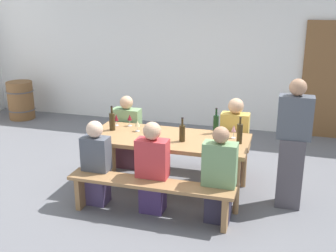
{
  "coord_description": "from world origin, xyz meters",
  "views": [
    {
      "loc": [
        1.43,
        -4.85,
        2.5
      ],
      "look_at": [
        0.0,
        0.0,
        0.9
      ],
      "focal_mm": 44.18,
      "sensor_mm": 36.0,
      "label": 1
    }
  ],
  "objects_px": {
    "wine_bottle_2": "(240,133)",
    "seated_guest_far_0": "(127,134)",
    "wooden_door": "(328,81)",
    "wine_glass_1": "(234,129)",
    "bench_far": "(182,146)",
    "wine_barrel": "(21,100)",
    "bench_near": "(150,189)",
    "seated_guest_near_2": "(219,178)",
    "wine_glass_0": "(130,118)",
    "wine_glass_2": "(137,124)",
    "wine_bottle_0": "(216,124)",
    "standing_host": "(292,147)",
    "seated_guest_near_1": "(153,170)",
    "seated_guest_far_1": "(234,141)",
    "seated_guest_near_0": "(97,164)",
    "wine_bottle_3": "(112,121)",
    "wine_glass_3": "(116,118)",
    "tasting_table": "(168,142)",
    "wine_bottle_1": "(182,133)"
  },
  "relations": [
    {
      "from": "seated_guest_far_1",
      "to": "wine_barrel",
      "type": "height_order",
      "value": "seated_guest_far_1"
    },
    {
      "from": "tasting_table",
      "to": "wine_glass_0",
      "type": "bearing_deg",
      "value": 154.71
    },
    {
      "from": "wine_glass_0",
      "to": "wine_glass_1",
      "type": "height_order",
      "value": "wine_glass_1"
    },
    {
      "from": "wine_bottle_2",
      "to": "seated_guest_near_0",
      "type": "distance_m",
      "value": 1.8
    },
    {
      "from": "wine_bottle_0",
      "to": "seated_guest_near_2",
      "type": "bearing_deg",
      "value": -76.93
    },
    {
      "from": "tasting_table",
      "to": "wine_barrel",
      "type": "xyz_separation_m",
      "value": [
        -3.95,
        2.39,
        -0.28
      ]
    },
    {
      "from": "seated_guest_near_0",
      "to": "seated_guest_far_0",
      "type": "distance_m",
      "value": 1.19
    },
    {
      "from": "bench_near",
      "to": "seated_guest_near_0",
      "type": "xyz_separation_m",
      "value": [
        -0.74,
        0.15,
        0.16
      ]
    },
    {
      "from": "bench_near",
      "to": "bench_far",
      "type": "bearing_deg",
      "value": 90.0
    },
    {
      "from": "wine_bottle_2",
      "to": "seated_guest_far_0",
      "type": "distance_m",
      "value": 1.86
    },
    {
      "from": "wine_glass_0",
      "to": "seated_guest_far_0",
      "type": "height_order",
      "value": "seated_guest_far_0"
    },
    {
      "from": "seated_guest_near_1",
      "to": "seated_guest_near_2",
      "type": "height_order",
      "value": "seated_guest_near_2"
    },
    {
      "from": "wooden_door",
      "to": "seated_guest_far_0",
      "type": "height_order",
      "value": "wooden_door"
    },
    {
      "from": "wine_bottle_3",
      "to": "wine_glass_3",
      "type": "bearing_deg",
      "value": 97.73
    },
    {
      "from": "tasting_table",
      "to": "seated_guest_near_0",
      "type": "relative_size",
      "value": 1.93
    },
    {
      "from": "seated_guest_near_2",
      "to": "bench_near",
      "type": "bearing_deg",
      "value": 100.91
    },
    {
      "from": "wine_bottle_1",
      "to": "wine_barrel",
      "type": "xyz_separation_m",
      "value": [
        -4.17,
        2.5,
        -0.47
      ]
    },
    {
      "from": "wine_bottle_3",
      "to": "wine_barrel",
      "type": "xyz_separation_m",
      "value": [
        -3.14,
        2.32,
        -0.48
      ]
    },
    {
      "from": "bench_far",
      "to": "seated_guest_far_0",
      "type": "relative_size",
      "value": 1.79
    },
    {
      "from": "wine_glass_1",
      "to": "seated_guest_far_0",
      "type": "xyz_separation_m",
      "value": [
        -1.63,
        0.4,
        -0.35
      ]
    },
    {
      "from": "wooden_door",
      "to": "seated_guest_far_0",
      "type": "relative_size",
      "value": 1.9
    },
    {
      "from": "wine_glass_2",
      "to": "wine_glass_3",
      "type": "xyz_separation_m",
      "value": [
        -0.38,
        0.16,
        0.01
      ]
    },
    {
      "from": "bench_near",
      "to": "seated_guest_near_2",
      "type": "bearing_deg",
      "value": 10.91
    },
    {
      "from": "bench_far",
      "to": "wine_barrel",
      "type": "height_order",
      "value": "wine_barrel"
    },
    {
      "from": "tasting_table",
      "to": "wine_bottle_1",
      "type": "bearing_deg",
      "value": -26.15
    },
    {
      "from": "wooden_door",
      "to": "wine_glass_1",
      "type": "xyz_separation_m",
      "value": [
        -1.3,
        -2.73,
        -0.18
      ]
    },
    {
      "from": "wine_bottle_0",
      "to": "seated_guest_far_0",
      "type": "bearing_deg",
      "value": 169.05
    },
    {
      "from": "seated_guest_far_0",
      "to": "wine_barrel",
      "type": "relative_size",
      "value": 1.4
    },
    {
      "from": "wine_bottle_0",
      "to": "standing_host",
      "type": "xyz_separation_m",
      "value": [
        0.98,
        -0.32,
        -0.11
      ]
    },
    {
      "from": "wine_glass_0",
      "to": "seated_guest_near_2",
      "type": "xyz_separation_m",
      "value": [
        1.43,
        -0.9,
        -0.33
      ]
    },
    {
      "from": "wine_bottle_1",
      "to": "seated_guest_near_1",
      "type": "bearing_deg",
      "value": -115.46
    },
    {
      "from": "wine_bottle_2",
      "to": "seated_guest_far_0",
      "type": "xyz_separation_m",
      "value": [
        -1.73,
        0.58,
        -0.36
      ]
    },
    {
      "from": "wine_glass_1",
      "to": "seated_guest_near_0",
      "type": "xyz_separation_m",
      "value": [
        -1.56,
        -0.79,
        -0.36
      ]
    },
    {
      "from": "bench_near",
      "to": "wine_glass_2",
      "type": "height_order",
      "value": "wine_glass_2"
    },
    {
      "from": "tasting_table",
      "to": "wine_barrel",
      "type": "height_order",
      "value": "wine_barrel"
    },
    {
      "from": "seated_guest_far_1",
      "to": "standing_host",
      "type": "xyz_separation_m",
      "value": [
        0.76,
        -0.58,
        0.21
      ]
    },
    {
      "from": "wine_barrel",
      "to": "seated_guest_near_1",
      "type": "bearing_deg",
      "value": -37.21
    },
    {
      "from": "wooden_door",
      "to": "seated_guest_near_2",
      "type": "bearing_deg",
      "value": -110.82
    },
    {
      "from": "wine_glass_2",
      "to": "seated_guest_far_1",
      "type": "height_order",
      "value": "seated_guest_far_1"
    },
    {
      "from": "seated_guest_near_1",
      "to": "wine_bottle_0",
      "type": "bearing_deg",
      "value": -32.14
    },
    {
      "from": "wine_bottle_2",
      "to": "seated_guest_near_0",
      "type": "height_order",
      "value": "wine_bottle_2"
    },
    {
      "from": "wine_bottle_3",
      "to": "wine_glass_2",
      "type": "distance_m",
      "value": 0.35
    },
    {
      "from": "seated_guest_near_1",
      "to": "bench_far",
      "type": "bearing_deg",
      "value": -0.67
    },
    {
      "from": "wine_glass_0",
      "to": "wine_glass_3",
      "type": "xyz_separation_m",
      "value": [
        -0.19,
        -0.04,
        -0.01
      ]
    },
    {
      "from": "wine_bottle_0",
      "to": "seated_guest_near_1",
      "type": "distance_m",
      "value": 1.14
    },
    {
      "from": "wine_glass_1",
      "to": "seated_guest_far_1",
      "type": "height_order",
      "value": "seated_guest_far_1"
    },
    {
      "from": "tasting_table",
      "to": "bench_far",
      "type": "bearing_deg",
      "value": 90.0
    },
    {
      "from": "wine_bottle_1",
      "to": "wine_glass_3",
      "type": "distance_m",
      "value": 1.12
    },
    {
      "from": "wine_bottle_3",
      "to": "wine_barrel",
      "type": "distance_m",
      "value": 3.93
    },
    {
      "from": "seated_guest_near_2",
      "to": "seated_guest_near_1",
      "type": "bearing_deg",
      "value": 90.0
    }
  ]
}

